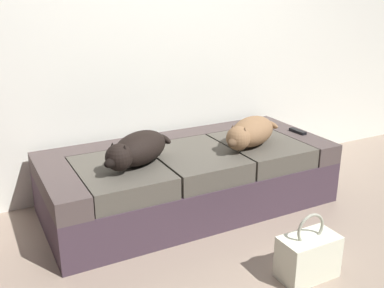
{
  "coord_description": "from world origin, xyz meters",
  "views": [
    {
      "loc": [
        -1.32,
        -1.59,
        1.46
      ],
      "look_at": [
        0.0,
        0.92,
        0.49
      ],
      "focal_mm": 41.32,
      "sensor_mm": 36.0,
      "label": 1
    }
  ],
  "objects_px": {
    "dog_tan": "(250,132)",
    "handbag": "(308,256)",
    "dog_dark": "(137,149)",
    "tv_remote": "(298,131)",
    "couch": "(189,178)"
  },
  "relations": [
    {
      "from": "dog_tan",
      "to": "handbag",
      "type": "relative_size",
      "value": 1.47
    },
    {
      "from": "dog_tan",
      "to": "handbag",
      "type": "distance_m",
      "value": 1.01
    },
    {
      "from": "dog_tan",
      "to": "dog_dark",
      "type": "bearing_deg",
      "value": 177.43
    },
    {
      "from": "couch",
      "to": "dog_tan",
      "type": "height_order",
      "value": "dog_tan"
    },
    {
      "from": "dog_dark",
      "to": "dog_tan",
      "type": "xyz_separation_m",
      "value": [
        0.83,
        -0.04,
        -0.0
      ]
    },
    {
      "from": "couch",
      "to": "tv_remote",
      "type": "xyz_separation_m",
      "value": [
        0.91,
        -0.07,
        0.23
      ]
    },
    {
      "from": "dog_dark",
      "to": "tv_remote",
      "type": "distance_m",
      "value": 1.34
    },
    {
      "from": "dog_dark",
      "to": "tv_remote",
      "type": "relative_size",
      "value": 3.66
    },
    {
      "from": "dog_dark",
      "to": "handbag",
      "type": "distance_m",
      "value": 1.18
    },
    {
      "from": "tv_remote",
      "to": "handbag",
      "type": "bearing_deg",
      "value": -130.1
    },
    {
      "from": "couch",
      "to": "tv_remote",
      "type": "relative_size",
      "value": 13.32
    },
    {
      "from": "couch",
      "to": "tv_remote",
      "type": "height_order",
      "value": "tv_remote"
    },
    {
      "from": "tv_remote",
      "to": "handbag",
      "type": "height_order",
      "value": "tv_remote"
    },
    {
      "from": "tv_remote",
      "to": "handbag",
      "type": "distance_m",
      "value": 1.27
    },
    {
      "from": "dog_tan",
      "to": "tv_remote",
      "type": "xyz_separation_m",
      "value": [
        0.51,
        0.09,
        -0.09
      ]
    }
  ]
}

